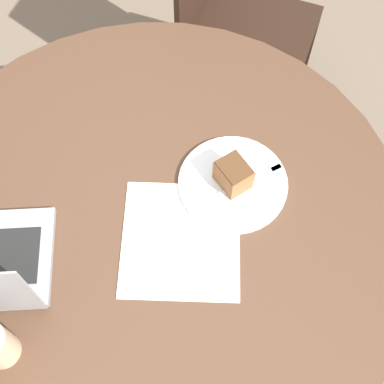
# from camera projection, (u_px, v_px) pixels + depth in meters

# --- Properties ---
(ground_plane) EXTENTS (12.00, 12.00, 0.00)m
(ground_plane) POSITION_uv_depth(u_px,v_px,m) (164.00, 302.00, 1.89)
(ground_plane) COLOR #6B5B4C
(dining_table) EXTENTS (1.23, 1.23, 0.72)m
(dining_table) POSITION_uv_depth(u_px,v_px,m) (154.00, 238.00, 1.37)
(dining_table) COLOR #4C3323
(dining_table) RESTS_ON ground_plane
(chair) EXTENTS (0.48, 0.48, 0.99)m
(chair) POSITION_uv_depth(u_px,v_px,m) (231.00, 18.00, 1.85)
(chair) COLOR black
(chair) RESTS_ON ground_plane
(paper_document) EXTENTS (0.38, 0.37, 0.00)m
(paper_document) POSITION_uv_depth(u_px,v_px,m) (181.00, 239.00, 1.22)
(paper_document) COLOR white
(paper_document) RESTS_ON dining_table
(plate) EXTENTS (0.26, 0.26, 0.01)m
(plate) POSITION_uv_depth(u_px,v_px,m) (233.00, 183.00, 1.28)
(plate) COLOR silver
(plate) RESTS_ON dining_table
(cake_slice) EXTENTS (0.09, 0.10, 0.07)m
(cake_slice) POSITION_uv_depth(u_px,v_px,m) (233.00, 175.00, 1.25)
(cake_slice) COLOR brown
(cake_slice) RESTS_ON plate
(fork) EXTENTS (0.15, 0.11, 0.00)m
(fork) POSITION_uv_depth(u_px,v_px,m) (257.00, 177.00, 1.28)
(fork) COLOR silver
(fork) RESTS_ON plate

